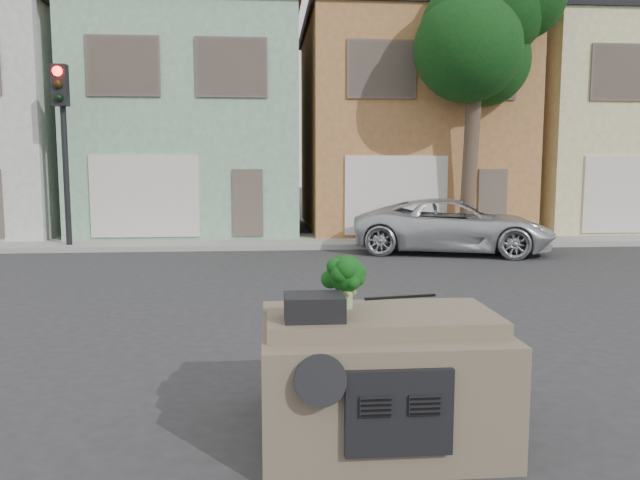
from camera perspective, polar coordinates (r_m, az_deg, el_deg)
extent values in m
plane|color=#303033|center=(8.62, 1.70, -9.00)|extent=(120.00, 120.00, 0.00)
cube|color=gray|center=(18.90, -1.89, -0.10)|extent=(40.00, 3.00, 0.15)
cube|color=#81B08C|center=(22.92, -11.36, 10.25)|extent=(7.20, 8.20, 7.55)
cube|color=#A7703F|center=(23.31, 7.59, 10.26)|extent=(7.20, 8.20, 7.55)
cube|color=beige|center=(25.96, 24.21, 9.37)|extent=(7.20, 8.20, 7.55)
imported|color=silver|center=(17.30, 12.02, -1.14)|extent=(5.74, 3.84, 1.46)
cube|color=black|center=(18.59, -22.35, 6.93)|extent=(0.40, 0.40, 5.10)
cube|color=#0E330F|center=(19.08, 13.71, 12.34)|extent=(4.40, 4.00, 8.50)
cube|color=brown|center=(5.61, 5.25, -11.79)|extent=(2.00, 1.80, 1.12)
cube|color=black|center=(5.03, -0.53, -6.14)|extent=(0.48, 0.38, 0.20)
cube|color=black|center=(5.87, 7.36, -5.19)|extent=(0.69, 0.15, 0.02)
cube|color=#0C360D|center=(5.39, 2.39, -3.77)|extent=(0.55, 0.55, 0.47)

